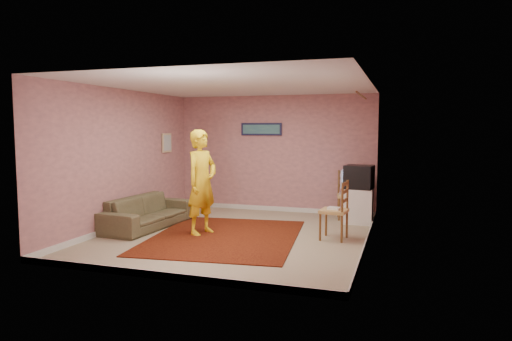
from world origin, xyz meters
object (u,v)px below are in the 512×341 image
(crt_tv, at_px, (359,177))
(person, at_px, (202,182))
(tv_cabinet, at_px, (358,206))
(sofa, at_px, (148,212))
(chair_a, at_px, (348,190))
(chair_b, at_px, (334,204))

(crt_tv, distance_m, person, 3.12)
(tv_cabinet, distance_m, sofa, 4.09)
(tv_cabinet, xyz_separation_m, person, (-2.55, -1.80, 0.58))
(tv_cabinet, relative_size, chair_a, 1.28)
(crt_tv, xyz_separation_m, chair_a, (-0.23, 0.35, -0.31))
(person, bearing_deg, chair_a, -30.01)
(sofa, xyz_separation_m, person, (1.20, -0.17, 0.63))
(tv_cabinet, xyz_separation_m, crt_tv, (-0.01, 0.00, 0.58))
(sofa, bearing_deg, chair_a, -56.65)
(sofa, distance_m, person, 1.37)
(tv_cabinet, distance_m, chair_b, 1.51)
(chair_a, relative_size, chair_b, 1.00)
(chair_a, height_order, sofa, chair_a)
(chair_a, xyz_separation_m, sofa, (-3.51, -1.99, -0.31))
(chair_a, bearing_deg, chair_b, -101.11)
(chair_b, height_order, person, person)
(sofa, bearing_deg, chair_b, -83.41)
(chair_a, distance_m, person, 3.17)
(person, bearing_deg, tv_cabinet, -37.78)
(crt_tv, xyz_separation_m, person, (-2.54, -1.80, 0.00))
(chair_a, bearing_deg, person, -147.09)
(tv_cabinet, height_order, person, person)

